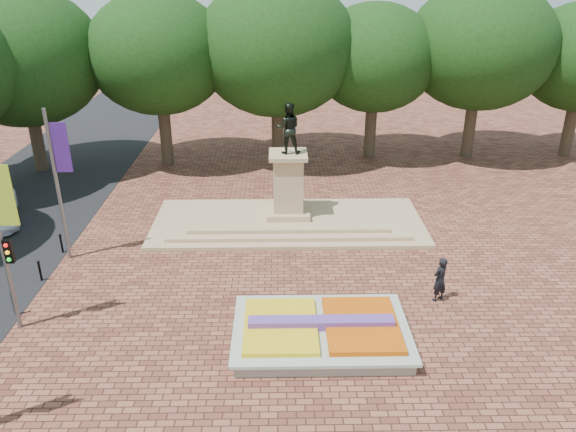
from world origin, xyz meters
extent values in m
plane|color=brown|center=(0.00, 0.00, 0.00)|extent=(90.00, 90.00, 0.00)
cube|color=gray|center=(1.00, -2.00, 0.23)|extent=(6.00, 4.00, 0.45)
cube|color=#AAB4A3|center=(1.00, -2.00, 0.50)|extent=(6.30, 4.30, 0.12)
cube|color=#D35B0B|center=(2.45, -2.00, 0.63)|extent=(2.60, 3.40, 0.22)
cube|color=gold|center=(-0.45, -2.00, 0.62)|extent=(2.60, 3.40, 0.18)
cube|color=#4F3592|center=(1.00, -2.00, 0.72)|extent=(5.20, 0.55, 0.38)
cube|color=tan|center=(0.00, 8.00, 0.10)|extent=(14.00, 6.00, 0.20)
cube|color=tan|center=(0.00, 8.00, 0.30)|extent=(12.00, 5.00, 0.20)
cube|color=tan|center=(0.00, 8.00, 0.50)|extent=(10.00, 4.00, 0.20)
cube|color=tan|center=(0.00, 8.00, 0.75)|extent=(2.20, 2.20, 0.30)
cube|color=tan|center=(0.00, 8.00, 2.30)|extent=(1.50, 1.50, 2.80)
cube|color=tan|center=(0.00, 8.00, 3.80)|extent=(1.90, 1.90, 0.20)
imported|color=black|center=(0.00, 8.00, 5.15)|extent=(1.22, 0.95, 2.50)
cylinder|color=#35291D|center=(-16.00, 18.00, 2.00)|extent=(0.80, 0.80, 4.00)
ellipsoid|color=black|center=(-16.00, 18.00, 6.69)|extent=(8.80, 8.80, 7.48)
cylinder|color=#35291D|center=(-8.00, 18.00, 2.00)|extent=(0.80, 0.80, 4.00)
ellipsoid|color=black|center=(-8.00, 18.00, 6.69)|extent=(8.80, 8.80, 7.48)
cylinder|color=#35291D|center=(-1.00, 18.00, 2.00)|extent=(0.80, 0.80, 4.00)
ellipsoid|color=black|center=(-1.00, 18.00, 6.69)|extent=(8.80, 8.80, 7.48)
cylinder|color=#35291D|center=(6.00, 18.00, 2.00)|extent=(0.80, 0.80, 4.00)
ellipsoid|color=black|center=(6.00, 18.00, 6.69)|extent=(8.80, 8.80, 7.48)
cylinder|color=#35291D|center=(13.00, 18.00, 2.00)|extent=(0.80, 0.80, 4.00)
ellipsoid|color=black|center=(13.00, 18.00, 6.69)|extent=(8.80, 8.80, 7.48)
cylinder|color=slate|center=(-10.20, -1.00, 3.50)|extent=(0.16, 0.16, 7.00)
cube|color=#A7C126|center=(-9.75, -1.00, 5.30)|extent=(0.70, 0.04, 2.20)
cylinder|color=slate|center=(-10.20, 4.50, 3.50)|extent=(0.16, 0.16, 7.00)
cube|color=#401B71|center=(-9.75, 4.50, 5.30)|extent=(0.70, 0.04, 2.20)
cube|color=black|center=(-10.00, -1.00, 3.20)|extent=(0.28, 0.18, 0.90)
cylinder|color=black|center=(-10.70, -0.20, 0.45)|extent=(0.10, 0.10, 0.90)
sphere|color=black|center=(-10.70, -0.20, 0.92)|extent=(0.12, 0.12, 0.12)
cylinder|color=black|center=(-10.70, 2.40, 0.45)|extent=(0.10, 0.10, 0.90)
sphere|color=black|center=(-10.70, 2.40, 0.92)|extent=(0.12, 0.12, 0.12)
cylinder|color=black|center=(-10.70, 5.00, 0.45)|extent=(0.10, 0.10, 0.90)
sphere|color=black|center=(-10.70, 5.00, 0.92)|extent=(0.12, 0.12, 0.12)
imported|color=black|center=(5.92, 0.60, 0.95)|extent=(0.83, 0.76, 1.90)
camera|label=1|loc=(-0.48, -18.69, 12.34)|focal=35.00mm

